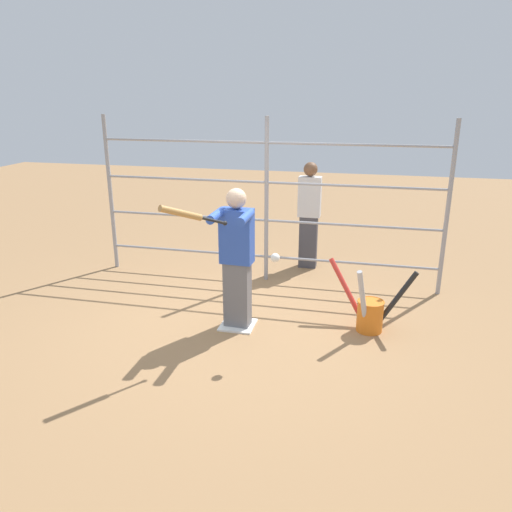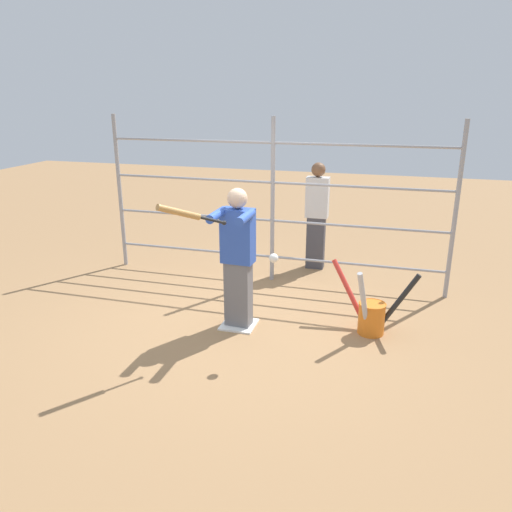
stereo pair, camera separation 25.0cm
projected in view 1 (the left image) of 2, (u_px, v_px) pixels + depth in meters
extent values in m
plane|color=#9E754C|center=(238.00, 326.00, 5.97)|extent=(24.00, 24.00, 0.00)
cube|color=white|center=(238.00, 325.00, 5.97)|extent=(0.40, 0.40, 0.02)
cylinder|color=#939399|center=(448.00, 211.00, 6.55)|extent=(0.06, 0.06, 2.35)
cylinder|color=#939399|center=(266.00, 202.00, 7.08)|extent=(0.06, 0.06, 2.35)
cylinder|color=#939399|center=(111.00, 194.00, 7.61)|extent=(0.06, 0.06, 2.35)
cylinder|color=#939399|center=(266.00, 256.00, 7.34)|extent=(4.87, 0.04, 0.04)
cylinder|color=#939399|center=(266.00, 220.00, 7.16)|extent=(4.87, 0.04, 0.04)
cylinder|color=#939399|center=(267.00, 182.00, 6.99)|extent=(4.87, 0.04, 0.04)
cylinder|color=#939399|center=(267.00, 143.00, 6.82)|extent=(4.87, 0.04, 0.04)
cube|color=slate|center=(237.00, 295.00, 5.84)|extent=(0.31, 0.20, 0.80)
cube|color=#2D51B7|center=(237.00, 236.00, 5.62)|extent=(0.38, 0.23, 0.63)
sphere|color=beige|center=(236.00, 198.00, 5.48)|extent=(0.23, 0.23, 0.23)
cylinder|color=#2D51B7|center=(246.00, 217.00, 5.28)|extent=(0.10, 0.44, 0.10)
cylinder|color=#2D51B7|center=(216.00, 215.00, 5.37)|extent=(0.10, 0.44, 0.10)
sphere|color=black|center=(225.00, 223.00, 5.13)|extent=(0.05, 0.05, 0.05)
cylinder|color=black|center=(213.00, 220.00, 5.02)|extent=(0.21, 0.26, 0.13)
cylinder|color=#B27F42|center=(181.00, 213.00, 4.75)|extent=(0.33, 0.41, 0.22)
sphere|color=white|center=(275.00, 258.00, 5.11)|extent=(0.10, 0.10, 0.10)
cylinder|color=orange|center=(370.00, 316.00, 5.79)|extent=(0.30, 0.30, 0.37)
torus|color=orange|center=(371.00, 302.00, 5.73)|extent=(0.31, 0.31, 0.01)
cylinder|color=#B2B2B7|center=(363.00, 301.00, 5.58)|extent=(0.20, 0.30, 0.80)
cylinder|color=black|center=(395.00, 301.00, 5.70)|extent=(0.47, 0.11, 0.74)
cylinder|color=red|center=(348.00, 292.00, 5.99)|extent=(0.53, 0.44, 0.71)
cube|color=#3F3F47|center=(308.00, 242.00, 7.85)|extent=(0.27, 0.17, 0.82)
cube|color=silver|center=(310.00, 197.00, 7.62)|extent=(0.34, 0.19, 0.62)
sphere|color=brown|center=(311.00, 169.00, 7.49)|extent=(0.21, 0.21, 0.21)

